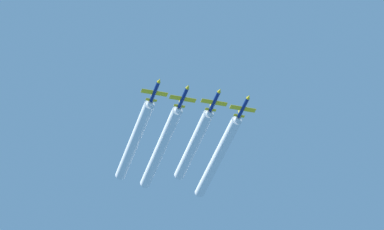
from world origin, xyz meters
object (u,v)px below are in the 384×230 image
Objects in this scene: jet_far_left at (244,107)px; jet_inner_left at (215,101)px; jet_center at (183,97)px; jet_inner_right at (155,91)px.

jet_far_left is 9.82m from jet_inner_left.
jet_center is at bearing -0.03° from jet_inner_left.
jet_inner_left is at bearing 179.83° from jet_inner_right.
jet_far_left is 1.00× the size of jet_inner_left.
jet_far_left is at bearing -178.67° from jet_center.
jet_far_left is at bearing -179.19° from jet_inner_right.
jet_center is 9.35m from jet_inner_right.
jet_center is (10.43, -0.01, -0.59)m from jet_inner_left.
jet_inner_left is (9.81, 0.48, 0.22)m from jet_far_left.
jet_inner_right is at bearing -0.17° from jet_inner_left.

